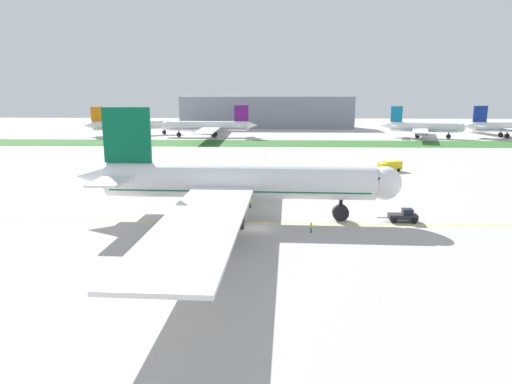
# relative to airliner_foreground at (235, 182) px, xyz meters

# --- Properties ---
(ground_plane) EXTENTS (600.00, 600.00, 0.00)m
(ground_plane) POSITION_rel_airliner_foreground_xyz_m (3.74, -5.38, -6.16)
(ground_plane) COLOR #ADAAA5
(ground_plane) RESTS_ON ground
(apron_taxi_line) EXTENTS (280.00, 0.36, 0.01)m
(apron_taxi_line) POSITION_rel_airliner_foreground_xyz_m (3.74, -2.73, -6.15)
(apron_taxi_line) COLOR yellow
(apron_taxi_line) RESTS_ON ground
(grass_median_strip) EXTENTS (320.00, 24.00, 0.10)m
(grass_median_strip) POSITION_rel_airliner_foreground_xyz_m (3.74, 113.69, -6.11)
(grass_median_strip) COLOR #2D6628
(grass_median_strip) RESTS_ON ground
(airliner_foreground) EXTENTS (53.35, 84.13, 18.13)m
(airliner_foreground) POSITION_rel_airliner_foreground_xyz_m (0.00, 0.00, 0.00)
(airliner_foreground) COLOR white
(airliner_foreground) RESTS_ON ground
(pushback_tug) EXTENTS (6.33, 2.51, 2.16)m
(pushback_tug) POSITION_rel_airliner_foreground_xyz_m (27.34, -0.95, -5.17)
(pushback_tug) COLOR #26262B
(pushback_tug) RESTS_ON ground
(ground_crew_wingwalker_port) EXTENTS (0.47, 0.51, 1.72)m
(ground_crew_wingwalker_port) POSITION_rel_airliner_foreground_xyz_m (2.19, 6.97, -5.11)
(ground_crew_wingwalker_port) COLOR black
(ground_crew_wingwalker_port) RESTS_ON ground
(ground_crew_marshaller_front) EXTENTS (0.35, 0.54, 1.59)m
(ground_crew_marshaller_front) POSITION_rel_airliner_foreground_xyz_m (11.95, -7.56, -5.19)
(ground_crew_marshaller_front) COLOR black
(ground_crew_marshaller_front) RESTS_ON ground
(ground_crew_wingwalker_starboard) EXTENTS (0.52, 0.46, 1.71)m
(ground_crew_wingwalker_starboard) POSITION_rel_airliner_foreground_xyz_m (-6.44, -13.82, -5.12)
(ground_crew_wingwalker_starboard) COLOR black
(ground_crew_wingwalker_starboard) RESTS_ON ground
(service_truck_baggage_loader) EXTENTS (6.58, 4.26, 2.67)m
(service_truck_baggage_loader) POSITION_rel_airliner_foreground_xyz_m (37.08, 47.63, -4.67)
(service_truck_baggage_loader) COLOR yellow
(service_truck_baggage_loader) RESTS_ON ground
(service_truck_fuel_bowser) EXTENTS (5.10, 4.07, 2.58)m
(service_truck_fuel_bowser) POSITION_rel_airliner_foreground_xyz_m (25.59, 41.01, -4.73)
(service_truck_fuel_bowser) COLOR yellow
(service_truck_fuel_bowser) RESTS_ON ground
(parked_airliner_far_left) EXTENTS (42.84, 70.22, 13.72)m
(parked_airliner_far_left) POSITION_rel_airliner_foreground_xyz_m (-61.59, 147.43, -1.50)
(parked_airliner_far_left) COLOR white
(parked_airliner_far_left) RESTS_ON ground
(parked_airliner_far_centre) EXTENTS (44.40, 70.33, 14.49)m
(parked_airliner_far_centre) POSITION_rel_airliner_foreground_xyz_m (-23.09, 140.41, -1.24)
(parked_airliner_far_centre) COLOR white
(parked_airliner_far_centre) RESTS_ON ground
(parked_airliner_far_right) EXTENTS (35.28, 55.20, 14.08)m
(parked_airliner_far_right) POSITION_rel_airliner_foreground_xyz_m (73.82, 139.28, -1.39)
(parked_airliner_far_right) COLOR white
(parked_airliner_far_right) RESTS_ON ground
(parked_airliner_far_outer) EXTENTS (43.94, 70.16, 14.38)m
(parked_airliner_far_outer) POSITION_rel_airliner_foreground_xyz_m (113.69, 141.60, -1.28)
(parked_airliner_far_outer) COLOR white
(parked_airliner_far_outer) RESTS_ON ground
(terminal_building) EXTENTS (98.39, 20.00, 18.00)m
(terminal_building) POSITION_rel_airliner_foreground_xyz_m (2.44, 197.23, 2.84)
(terminal_building) COLOR gray
(terminal_building) RESTS_ON ground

